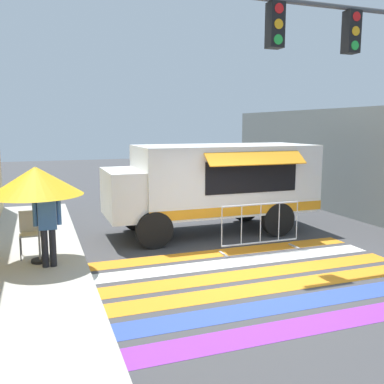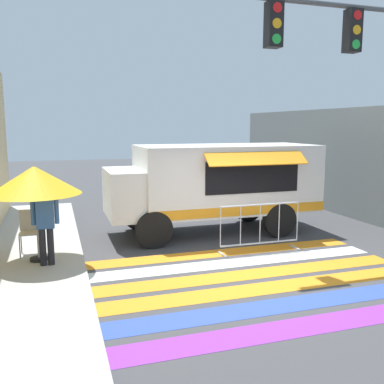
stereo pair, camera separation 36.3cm
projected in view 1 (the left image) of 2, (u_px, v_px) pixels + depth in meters
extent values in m
plane|color=#424244|center=(248.00, 268.00, 8.88)|extent=(60.00, 60.00, 0.00)
cube|color=gray|center=(361.00, 164.00, 13.20)|extent=(0.20, 16.00, 3.49)
cube|color=purple|center=(328.00, 322.00, 6.46)|extent=(6.40, 0.56, 0.01)
cube|color=#334FB2|center=(299.00, 302.00, 7.17)|extent=(6.40, 0.56, 0.01)
cube|color=orange|center=(276.00, 286.00, 7.87)|extent=(6.40, 0.56, 0.01)
cube|color=orange|center=(256.00, 273.00, 8.58)|extent=(6.40, 0.56, 0.01)
cube|color=white|center=(239.00, 262.00, 9.28)|extent=(6.40, 0.56, 0.01)
cube|color=orange|center=(225.00, 252.00, 9.99)|extent=(6.40, 0.56, 0.01)
cube|color=white|center=(224.00, 178.00, 11.77)|extent=(4.82, 2.13, 1.80)
cube|color=white|center=(139.00, 193.00, 11.01)|extent=(1.70, 1.96, 1.22)
cube|color=#1E232D|center=(107.00, 183.00, 10.69)|extent=(0.06, 1.70, 0.46)
cube|color=black|center=(252.00, 177.00, 10.84)|extent=(2.55, 0.03, 0.81)
cube|color=orange|center=(256.00, 158.00, 10.58)|extent=(2.65, 0.43, 0.31)
cube|color=orange|center=(241.00, 211.00, 10.89)|extent=(4.82, 0.01, 0.24)
cylinder|color=black|center=(154.00, 230.00, 10.26)|extent=(0.91, 0.22, 0.91)
cylinder|color=black|center=(136.00, 214.00, 12.08)|extent=(0.91, 0.22, 0.91)
cylinder|color=black|center=(278.00, 219.00, 11.41)|extent=(0.91, 0.22, 0.91)
cylinder|color=black|center=(245.00, 206.00, 13.22)|extent=(0.91, 0.22, 0.91)
cylinder|color=#515456|center=(327.00, 5.00, 9.12)|extent=(4.26, 0.11, 0.11)
cube|color=black|center=(351.00, 32.00, 9.39)|extent=(0.32, 0.28, 0.90)
cylinder|color=red|center=(357.00, 16.00, 9.21)|extent=(0.20, 0.02, 0.20)
cylinder|color=#F2A519|center=(356.00, 31.00, 9.26)|extent=(0.20, 0.02, 0.20)
cylinder|color=green|center=(355.00, 45.00, 9.31)|extent=(0.20, 0.02, 0.20)
cube|color=black|center=(275.00, 25.00, 8.75)|extent=(0.32, 0.28, 0.90)
cylinder|color=red|center=(279.00, 8.00, 8.57)|extent=(0.20, 0.02, 0.20)
cylinder|color=#F2A519|center=(279.00, 24.00, 8.62)|extent=(0.20, 0.02, 0.20)
cylinder|color=green|center=(278.00, 39.00, 8.66)|extent=(0.20, 0.02, 0.20)
cylinder|color=black|center=(40.00, 261.00, 8.73)|extent=(0.36, 0.36, 0.06)
cylinder|color=#B2B2B7|center=(38.00, 215.00, 8.58)|extent=(0.04, 0.04, 1.96)
cone|color=yellow|center=(36.00, 181.00, 8.47)|extent=(1.84, 1.84, 0.57)
cylinder|color=#4C4C51|center=(20.00, 249.00, 8.78)|extent=(0.02, 0.02, 0.48)
cylinder|color=#4C4C51|center=(43.00, 247.00, 8.93)|extent=(0.02, 0.02, 0.48)
cylinder|color=#4C4C51|center=(21.00, 244.00, 9.18)|extent=(0.02, 0.02, 0.48)
cylinder|color=#4C4C51|center=(42.00, 242.00, 9.33)|extent=(0.02, 0.02, 0.48)
cube|color=beige|center=(31.00, 234.00, 9.02)|extent=(0.45, 0.45, 0.03)
cube|color=beige|center=(30.00, 221.00, 9.17)|extent=(0.45, 0.03, 0.45)
cylinder|color=black|center=(45.00, 248.00, 8.37)|extent=(0.13, 0.13, 0.76)
cylinder|color=black|center=(53.00, 248.00, 8.42)|extent=(0.13, 0.13, 0.76)
cube|color=#33598C|center=(47.00, 214.00, 8.29)|extent=(0.34, 0.20, 0.61)
cylinder|color=#33598C|center=(35.00, 213.00, 8.21)|extent=(0.09, 0.09, 0.52)
cylinder|color=#33598C|center=(59.00, 211.00, 8.36)|extent=(0.09, 0.09, 0.52)
sphere|color=#9E7051|center=(46.00, 191.00, 8.22)|extent=(0.21, 0.21, 0.21)
cylinder|color=#B7BABF|center=(261.00, 204.00, 9.94)|extent=(1.99, 0.04, 0.04)
cylinder|color=#B7BABF|center=(260.00, 242.00, 10.08)|extent=(1.99, 0.04, 0.04)
cylinder|color=#B7BABF|center=(222.00, 227.00, 9.68)|extent=(0.02, 0.02, 0.92)
cylinder|color=#B7BABF|center=(242.00, 225.00, 9.85)|extent=(0.02, 0.02, 0.92)
cylinder|color=#B7BABF|center=(261.00, 223.00, 10.01)|extent=(0.02, 0.02, 0.92)
cylinder|color=#B7BABF|center=(279.00, 222.00, 10.18)|extent=(0.02, 0.02, 0.92)
cylinder|color=#B7BABF|center=(297.00, 220.00, 10.35)|extent=(0.02, 0.02, 0.92)
cube|color=#B7BABF|center=(223.00, 254.00, 9.80)|extent=(0.06, 0.44, 0.03)
cube|color=#B7BABF|center=(294.00, 246.00, 10.43)|extent=(0.06, 0.44, 0.03)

